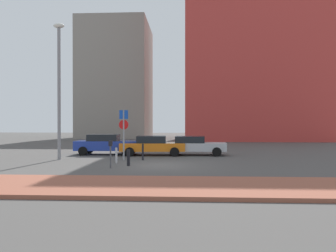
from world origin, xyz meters
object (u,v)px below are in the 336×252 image
at_px(parked_car_orange, 152,145).
at_px(traffic_bollard_near, 128,158).
at_px(traffic_bollard_mid, 116,155).
at_px(parking_sign_post, 124,128).
at_px(parked_car_silver, 194,145).
at_px(traffic_bollard_far, 143,152).
at_px(parked_car_blue, 106,144).
at_px(street_lamp, 59,81).
at_px(parking_meter, 111,150).

relative_size(parked_car_orange, traffic_bollard_near, 5.32).
relative_size(traffic_bollard_near, traffic_bollard_mid, 0.98).
relative_size(parking_sign_post, traffic_bollard_mid, 3.51).
distance_m(parked_car_silver, traffic_bollard_far, 4.72).
relative_size(parked_car_blue, parked_car_silver, 1.04).
height_order(parked_car_blue, street_lamp, street_lamp).
bearing_deg(parking_meter, parked_car_silver, 58.18).
height_order(parked_car_blue, traffic_bollard_mid, parked_car_blue).
height_order(parked_car_silver, parking_sign_post, parking_sign_post).
bearing_deg(parked_car_blue, traffic_bollard_mid, -70.45).
height_order(parked_car_orange, traffic_bollard_mid, parked_car_orange).
xyz_separation_m(parking_sign_post, street_lamp, (-4.16, 0.18, 2.97)).
distance_m(parked_car_orange, street_lamp, 7.67).
xyz_separation_m(parked_car_blue, traffic_bollard_far, (3.16, -3.54, -0.26)).
bearing_deg(street_lamp, parked_car_orange, 28.81).
relative_size(parked_car_silver, parking_sign_post, 1.41).
xyz_separation_m(parking_sign_post, traffic_bollard_far, (1.18, 0.14, -1.47)).
height_order(traffic_bollard_mid, traffic_bollard_far, traffic_bollard_far).
xyz_separation_m(parking_meter, traffic_bollard_far, (1.16, 3.80, -0.41)).
relative_size(parking_sign_post, traffic_bollard_far, 3.06).
relative_size(parking_meter, traffic_bollard_far, 1.39).
bearing_deg(parking_meter, parked_car_orange, 78.30).
xyz_separation_m(parked_car_blue, parking_meter, (1.99, -7.34, 0.14)).
distance_m(parked_car_orange, parking_sign_post, 3.78).
height_order(parked_car_orange, parked_car_silver, parked_car_orange).
bearing_deg(parking_meter, parking_sign_post, 90.16).
height_order(parking_meter, traffic_bollard_far, parking_meter).
xyz_separation_m(parking_sign_post, traffic_bollard_mid, (-0.15, -1.48, -1.53)).
relative_size(parking_meter, street_lamp, 0.17).
height_order(parked_car_orange, traffic_bollard_near, parked_car_orange).
distance_m(parking_meter, traffic_bollard_near, 1.34).
xyz_separation_m(parking_sign_post, traffic_bollard_near, (0.76, -2.65, -1.54)).
bearing_deg(street_lamp, traffic_bollard_far, -0.45).
bearing_deg(parked_car_orange, traffic_bollard_near, -96.62).
distance_m(parked_car_orange, parking_meter, 7.07).
xyz_separation_m(parking_meter, traffic_bollard_mid, (-0.16, 2.17, -0.47)).
bearing_deg(parked_car_silver, street_lamp, -158.85).
bearing_deg(parked_car_silver, parking_meter, -121.82).
relative_size(parked_car_orange, traffic_bollard_mid, 5.22).
distance_m(parked_car_blue, traffic_bollard_far, 4.75).
height_order(parked_car_orange, parking_sign_post, parking_sign_post).
bearing_deg(traffic_bollard_mid, parked_car_silver, 47.31).
relative_size(parked_car_silver, traffic_bollard_far, 4.30).
xyz_separation_m(parking_meter, street_lamp, (-4.17, 3.84, 4.04)).
height_order(parked_car_orange, parking_meter, parking_meter).
bearing_deg(traffic_bollard_near, parking_sign_post, 105.95).
xyz_separation_m(parked_car_blue, traffic_bollard_mid, (1.83, -5.16, -0.33)).
bearing_deg(parked_car_blue, parking_sign_post, -61.68).
xyz_separation_m(parked_car_orange, traffic_bollard_far, (-0.27, -3.12, -0.21)).
xyz_separation_m(parked_car_silver, parking_sign_post, (-4.46, -3.52, 1.26)).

